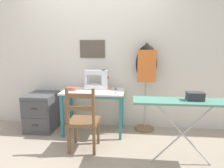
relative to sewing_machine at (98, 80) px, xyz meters
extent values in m
plane|color=tan|center=(-0.05, -0.41, -0.86)|extent=(14.00, 14.00, 0.00)
cube|color=silver|center=(-0.05, 0.22, 0.41)|extent=(10.00, 0.05, 2.55)
cube|color=brown|center=(-0.12, 0.18, 0.51)|extent=(0.43, 0.02, 0.30)
cube|color=silver|center=(-0.05, -0.13, -0.16)|extent=(1.00, 0.56, 0.02)
cube|color=teal|center=(-0.05, -0.37, -0.20)|extent=(0.92, 0.03, 0.04)
cube|color=teal|center=(-0.51, -0.37, -0.52)|extent=(0.04, 0.04, 0.69)
cube|color=teal|center=(0.40, -0.37, -0.52)|extent=(0.04, 0.04, 0.69)
cube|color=teal|center=(-0.51, 0.11, -0.52)|extent=(0.04, 0.04, 0.69)
cube|color=teal|center=(0.40, 0.11, -0.52)|extent=(0.04, 0.04, 0.69)
cube|color=white|center=(-0.02, 0.00, -0.11)|extent=(0.37, 0.19, 0.08)
cube|color=white|center=(0.12, 0.00, 0.05)|extent=(0.09, 0.16, 0.24)
cube|color=white|center=(-0.05, 0.00, 0.13)|extent=(0.33, 0.14, 0.07)
cube|color=white|center=(-0.19, 0.00, 0.01)|extent=(0.04, 0.10, 0.17)
cylinder|color=#B22D2D|center=(0.17, 0.00, 0.05)|extent=(0.02, 0.06, 0.06)
cylinder|color=#99999E|center=(0.12, 0.00, 0.18)|extent=(0.01, 0.01, 0.02)
cylinder|color=#B25647|center=(-0.39, -0.15, -0.12)|extent=(0.13, 0.13, 0.06)
cylinder|color=brown|center=(-0.39, -0.15, -0.10)|extent=(0.10, 0.10, 0.01)
cube|color=silver|center=(0.39, -0.27, -0.15)|extent=(0.10, 0.02, 0.00)
cube|color=silver|center=(0.39, -0.29, -0.15)|extent=(0.10, 0.05, 0.00)
torus|color=black|center=(0.32, -0.27, -0.15)|extent=(0.03, 0.03, 0.01)
torus|color=black|center=(0.32, -0.26, -0.15)|extent=(0.03, 0.03, 0.01)
cylinder|color=orange|center=(0.21, -0.05, -0.13)|extent=(0.03, 0.03, 0.04)
cylinder|color=beige|center=(0.21, -0.05, -0.11)|extent=(0.04, 0.04, 0.00)
cylinder|color=beige|center=(0.21, -0.05, -0.15)|extent=(0.04, 0.04, 0.00)
cylinder|color=silver|center=(0.25, -0.04, -0.13)|extent=(0.03, 0.03, 0.03)
cylinder|color=beige|center=(0.25, -0.04, -0.12)|extent=(0.03, 0.03, 0.00)
cylinder|color=beige|center=(0.25, -0.04, -0.15)|extent=(0.03, 0.03, 0.00)
cylinder|color=#2875C1|center=(0.30, -0.03, -0.13)|extent=(0.03, 0.03, 0.03)
cylinder|color=beige|center=(0.30, -0.03, -0.12)|extent=(0.04, 0.04, 0.00)
cylinder|color=beige|center=(0.30, -0.03, -0.15)|extent=(0.04, 0.04, 0.00)
cube|color=brown|center=(-0.08, -0.69, -0.46)|extent=(0.40, 0.38, 0.04)
cube|color=brown|center=(-0.25, -0.53, -0.67)|extent=(0.04, 0.04, 0.39)
cube|color=brown|center=(0.09, -0.53, -0.67)|extent=(0.04, 0.04, 0.39)
cube|color=brown|center=(-0.25, -0.85, -0.67)|extent=(0.04, 0.04, 0.39)
cube|color=brown|center=(0.09, -0.85, -0.67)|extent=(0.04, 0.04, 0.39)
cube|color=brown|center=(-0.25, -0.85, -0.20)|extent=(0.04, 0.04, 0.48)
cube|color=brown|center=(0.09, -0.85, -0.20)|extent=(0.04, 0.04, 0.48)
cube|color=brown|center=(-0.08, -0.85, -0.05)|extent=(0.34, 0.02, 0.06)
cube|color=brown|center=(-0.08, -0.85, -0.22)|extent=(0.34, 0.02, 0.06)
cube|color=#4C4C51|center=(-0.97, -0.08, -0.55)|extent=(0.47, 0.55, 0.62)
cube|color=#46464B|center=(-0.97, -0.36, -0.41)|extent=(0.43, 0.01, 0.22)
cube|color=#333338|center=(-0.97, -0.37, -0.41)|extent=(0.10, 0.01, 0.02)
cube|color=#46464B|center=(-0.97, -0.36, -0.69)|extent=(0.43, 0.01, 0.22)
cube|color=#333338|center=(-0.97, -0.37, -0.69)|extent=(0.10, 0.01, 0.02)
cylinder|color=#846647|center=(0.79, 0.06, -0.85)|extent=(0.32, 0.32, 0.03)
cylinder|color=#ADA89E|center=(0.79, 0.06, -0.38)|extent=(0.03, 0.03, 0.90)
ellipsoid|color=black|center=(0.79, 0.06, 0.28)|extent=(0.34, 0.25, 0.61)
sphere|color=brown|center=(0.79, 0.06, 0.60)|extent=(0.06, 0.06, 0.06)
cube|color=orange|center=(0.79, -0.07, 0.25)|extent=(0.29, 0.01, 0.51)
cube|color=#518E7A|center=(1.18, -0.92, -0.07)|extent=(1.20, 0.30, 0.02)
cylinder|color=#B7B7BC|center=(1.18, -0.92, -0.47)|extent=(0.73, 0.02, 0.80)
cylinder|color=#B7B7BC|center=(1.18, -0.92, -0.47)|extent=(0.73, 0.02, 0.80)
cube|color=#333338|center=(1.30, -0.90, -0.01)|extent=(0.19, 0.12, 0.09)
cube|color=#38383D|center=(1.30, -0.90, 0.03)|extent=(0.20, 0.13, 0.01)
camera|label=1|loc=(0.57, -3.23, 0.58)|focal=32.00mm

